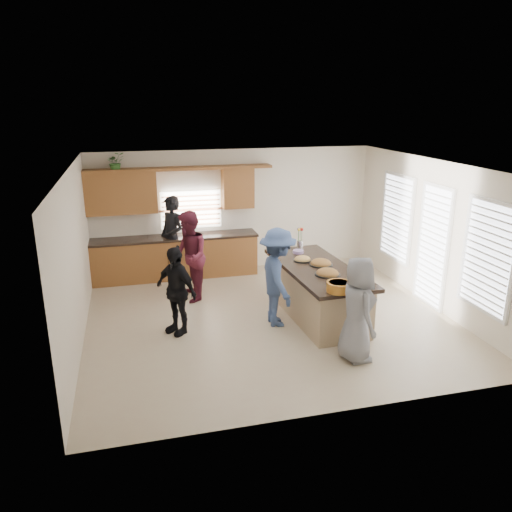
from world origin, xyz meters
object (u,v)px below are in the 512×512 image
object	(u,v)px
woman_right_back	(278,277)
woman_right_front	(357,309)
woman_left_back	(172,238)
woman_left_mid	(189,257)
salad_bowl	(339,286)
island	(317,292)
woman_left_front	(176,290)

from	to	relation	value
woman_right_back	woman_right_front	world-z (taller)	woman_right_back
woman_left_back	woman_left_mid	size ratio (longest dim) A/B	1.04
woman_left_back	woman_left_mid	bearing A→B (deg)	-22.23
salad_bowl	woman_right_front	size ratio (longest dim) A/B	0.24
island	woman_left_front	bearing A→B (deg)	178.81
salad_bowl	woman_left_mid	size ratio (longest dim) A/B	0.22
salad_bowl	woman_left_front	world-z (taller)	woman_left_front
salad_bowl	woman_right_back	distance (m)	1.26
woman_left_mid	woman_right_back	bearing A→B (deg)	40.99
salad_bowl	woman_left_front	bearing A→B (deg)	155.24
salad_bowl	woman_left_mid	bearing A→B (deg)	128.88
woman_right_back	woman_left_mid	bearing A→B (deg)	43.20
salad_bowl	woman_right_back	size ratio (longest dim) A/B	0.22
salad_bowl	woman_left_mid	distance (m)	3.29
woman_left_back	woman_right_back	world-z (taller)	woman_left_back
island	woman_left_mid	world-z (taller)	woman_left_mid
salad_bowl	woman_left_front	xyz separation A→B (m)	(-2.47, 1.14, -0.27)
woman_left_back	woman_left_mid	distance (m)	1.33
woman_right_back	woman_right_front	distance (m)	1.71
woman_left_back	woman_right_front	bearing A→B (deg)	-2.46
woman_right_back	woman_right_front	xyz separation A→B (m)	(0.81, -1.51, -0.06)
woman_left_back	woman_right_back	xyz separation A→B (m)	(1.57, -2.83, -0.06)
woman_left_mid	woman_right_front	distance (m)	3.73
woman_right_back	island	bearing A→B (deg)	-76.23
woman_left_back	woman_right_back	distance (m)	3.24
woman_right_back	woman_left_back	bearing A→B (deg)	30.31
woman_left_mid	woman_right_front	xyz separation A→B (m)	(2.17, -3.03, -0.08)
salad_bowl	woman_left_back	size ratio (longest dim) A/B	0.21
salad_bowl	woman_right_front	xyz separation A→B (m)	(0.11, -0.47, -0.21)
island	woman_left_back	xyz separation A→B (m)	(-2.39, 2.65, 0.49)
island	woman_right_back	size ratio (longest dim) A/B	1.56
woman_left_back	woman_left_front	distance (m)	2.74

